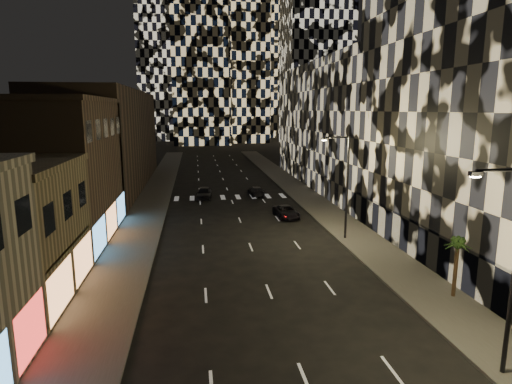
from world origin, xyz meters
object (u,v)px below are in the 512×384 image
object	(u,v)px
streetlight_far	(345,180)
palm_tree	(458,248)
car_dark_midlane	(204,193)
car_dark_rightlane	(286,212)
car_dark_oncoming	(256,191)
streetlight_near	(511,259)

from	to	relation	value
streetlight_far	palm_tree	world-z (taller)	streetlight_far
car_dark_midlane	streetlight_far	bearing A→B (deg)	-53.13
palm_tree	car_dark_rightlane	bearing A→B (deg)	106.08
streetlight_far	car_dark_oncoming	size ratio (longest dim) A/B	2.13
car_dark_rightlane	palm_tree	world-z (taller)	palm_tree
car_dark_rightlane	palm_tree	bearing A→B (deg)	-78.81
car_dark_oncoming	car_dark_rightlane	size ratio (longest dim) A/B	0.93
car_dark_oncoming	palm_tree	world-z (taller)	palm_tree
car_dark_oncoming	car_dark_rightlane	bearing A→B (deg)	93.67
car_dark_oncoming	streetlight_far	bearing A→B (deg)	99.84
streetlight_near	car_dark_midlane	xyz separation A→B (m)	(-11.81, 39.46, -4.59)
car_dark_midlane	streetlight_near	bearing A→B (deg)	-67.72
car_dark_rightlane	palm_tree	size ratio (longest dim) A/B	1.21
streetlight_far	car_dark_rightlane	world-z (taller)	streetlight_far
car_dark_oncoming	palm_tree	size ratio (longest dim) A/B	1.13
car_dark_midlane	car_dark_oncoming	bearing A→B (deg)	14.25
streetlight_far	car_dark_oncoming	bearing A→B (deg)	103.32
streetlight_near	palm_tree	bearing A→B (deg)	70.28
car_dark_midlane	car_dark_oncoming	distance (m)	7.04
streetlight_far	car_dark_oncoming	xyz separation A→B (m)	(-4.85, 20.51, -4.74)
streetlight_near	palm_tree	distance (m)	8.22
streetlight_near	car_dark_midlane	world-z (taller)	streetlight_near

